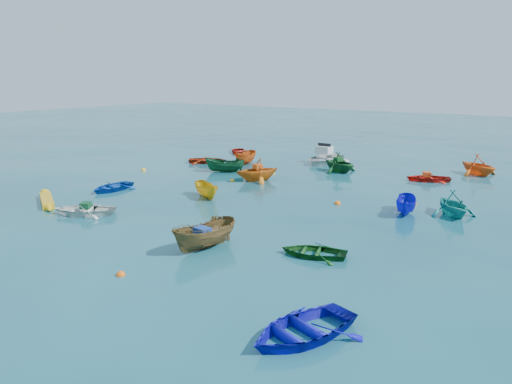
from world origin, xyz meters
The scene contains 32 objects.
ground centered at (0.00, 0.00, 0.00)m, with size 160.00×160.00×0.00m, color #0A3E4D.
dinghy_blue_sw centered at (-8.83, 1.75, 0.00)m, with size 2.19×3.05×0.63m, color #0E47B5.
dinghy_white_near centered at (-5.66, -2.82, 0.00)m, with size 2.30×3.21×0.67m, color silver.
sampan_brown_mid centered at (3.07, -3.47, 0.00)m, with size 1.27×3.37×1.30m, color brown.
dinghy_blue_se centered at (9.96, -7.63, 0.00)m, with size 2.48×3.46×0.72m, color #0E0EB2.
dinghy_orange_w centered at (-2.82, 9.38, 0.00)m, with size 2.73×3.16×1.66m, color orange.
sampan_yellow_mid centered at (-2.61, 3.62, 0.00)m, with size 1.02×2.70×1.04m, color gold.
dinghy_green_e centered at (7.27, -1.69, 0.00)m, with size 1.91×2.67×0.55m, color #114C17.
dinghy_cyan_se centered at (10.55, 7.62, 0.00)m, with size 2.37×2.75×1.45m, color teal.
dinghy_red_nw centered at (-10.20, 13.03, 0.00)m, with size 2.24×3.14×0.65m, color #B32C0E.
sampan_orange_n centered at (-7.23, 14.30, 0.00)m, with size 1.18×3.14×1.21m, color #C75012.
dinghy_green_n centered at (0.57, 15.50, 0.00)m, with size 2.62×3.04×1.60m, color #10481E.
dinghy_red_ne centered at (7.10, 15.82, 0.00)m, with size 2.10×2.94×0.61m, color red.
sampan_blue_far centered at (8.42, 6.68, 0.00)m, with size 1.03×2.73×1.05m, color #0F0FC2.
dinghy_red_far centered at (-11.25, 18.83, 0.00)m, with size 1.94×2.72×0.56m, color #A3160D.
dinghy_orange_far centered at (9.52, 20.06, 0.00)m, with size 2.71×3.15×1.66m, color orange.
sampan_green_far centered at (-6.62, 10.65, 0.00)m, with size 1.13×3.01×1.16m, color #114B27.
kayak_yellow centered at (-9.31, -2.56, 0.00)m, with size 0.61×4.06×0.41m, color gold, non-canonical shape.
motorboat_white centered at (-2.15, 18.45, 0.00)m, with size 3.27×4.57×1.55m, color silver.
tarp_green_a centered at (-5.57, -2.76, 0.48)m, with size 0.62×0.47×0.30m, color #114625.
tarp_blue_a centered at (3.05, -3.61, 0.81)m, with size 0.65×0.49×0.31m, color navy.
tarp_orange_a centered at (-2.80, 9.42, 0.99)m, with size 0.65×0.50×0.32m, color #D95016.
tarp_green_b centered at (0.47, 15.54, 0.95)m, with size 0.63×0.48×0.31m, color #134D1D.
tarp_orange_b centered at (7.01, 15.78, 0.46)m, with size 0.64×0.49×0.31m, color #D74216.
buoy_or_b centered at (2.34, -7.44, 0.00)m, with size 0.35×0.35×0.35m, color #FC5E0D.
buoy_ye_b centered at (-12.15, 7.64, 0.00)m, with size 0.39×0.39×0.39m, color yellow.
buoy_or_c centered at (-4.88, 10.60, 0.00)m, with size 0.34×0.34×0.34m, color #D44A0B.
buoy_ye_c centered at (-4.12, 8.22, 0.00)m, with size 0.35×0.35×0.35m, color yellow.
buoy_or_d centered at (4.57, 6.49, 0.00)m, with size 0.39×0.39×0.39m, color #FD650D.
buoy_ye_d centered at (-3.17, 12.00, 0.00)m, with size 0.35×0.35×0.35m, color yellow.
buoy_or_e centered at (8.22, 8.80, 0.00)m, with size 0.32×0.32×0.32m, color orange.
buoy_ye_e centered at (6.32, 17.22, 0.00)m, with size 0.31×0.31×0.31m, color gold.
Camera 1 is at (15.90, -18.88, 7.14)m, focal length 35.00 mm.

